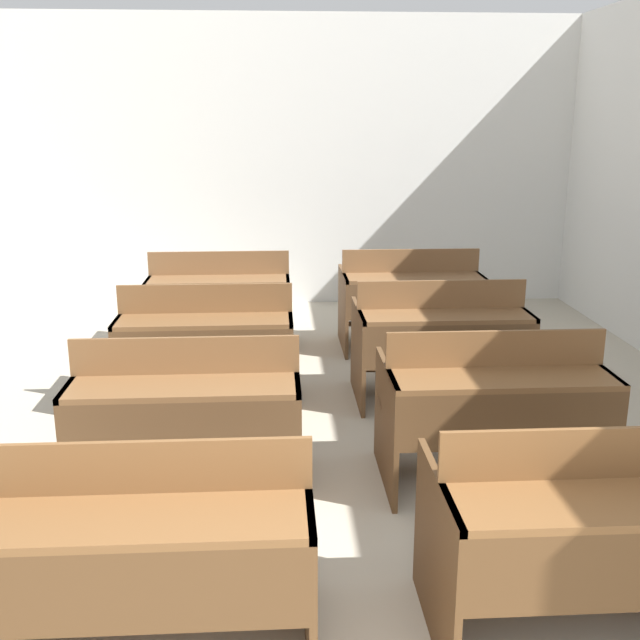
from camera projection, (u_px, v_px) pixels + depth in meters
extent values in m
cube|color=silver|center=(286.00, 164.00, 7.75)|extent=(6.12, 0.06, 2.95)
cube|color=#54371E|center=(309.00, 565.00, 2.80)|extent=(0.03, 0.72, 0.67)
cube|color=brown|center=(140.00, 520.00, 2.50)|extent=(1.17, 0.35, 0.03)
cube|color=#54371E|center=(134.00, 593.00, 2.39)|extent=(1.12, 0.02, 0.30)
cube|color=brown|center=(146.00, 467.00, 2.63)|extent=(1.17, 0.02, 0.20)
cube|color=brown|center=(161.00, 523.00, 2.96)|extent=(1.17, 0.28, 0.03)
cube|color=#54371E|center=(165.00, 579.00, 3.02)|extent=(1.12, 0.04, 0.04)
cube|color=#52361D|center=(436.00, 558.00, 2.84)|extent=(0.03, 0.72, 0.67)
cube|color=brown|center=(613.00, 503.00, 2.61)|extent=(1.17, 0.35, 0.03)
cube|color=#52361D|center=(630.00, 572.00, 2.50)|extent=(1.12, 0.02, 0.30)
cube|color=brown|center=(597.00, 453.00, 2.74)|extent=(1.17, 0.02, 0.20)
cube|color=brown|center=(564.00, 509.00, 3.07)|extent=(1.17, 0.28, 0.03)
cube|color=#52361D|center=(558.00, 563.00, 3.13)|extent=(1.12, 0.04, 0.04)
cube|color=brown|center=(81.00, 434.00, 3.95)|extent=(0.03, 0.72, 0.67)
cube|color=brown|center=(297.00, 429.00, 4.02)|extent=(0.03, 0.72, 0.67)
cube|color=brown|center=(183.00, 387.00, 3.72)|extent=(1.17, 0.35, 0.03)
cube|color=brown|center=(180.00, 431.00, 3.60)|extent=(1.12, 0.02, 0.30)
cube|color=brown|center=(185.00, 356.00, 3.85)|extent=(1.17, 0.02, 0.20)
cube|color=brown|center=(193.00, 404.00, 4.18)|extent=(1.17, 0.28, 0.03)
cube|color=brown|center=(195.00, 446.00, 4.24)|extent=(1.12, 0.04, 0.04)
cube|color=brown|center=(386.00, 425.00, 4.06)|extent=(0.03, 0.72, 0.67)
cube|color=brown|center=(592.00, 420.00, 4.13)|extent=(0.03, 0.72, 0.67)
cube|color=brown|center=(504.00, 379.00, 3.83)|extent=(1.17, 0.35, 0.03)
cube|color=brown|center=(511.00, 422.00, 3.72)|extent=(1.12, 0.02, 0.30)
cube|color=brown|center=(496.00, 349.00, 3.96)|extent=(1.17, 0.02, 0.20)
cube|color=brown|center=(480.00, 396.00, 4.29)|extent=(1.17, 0.28, 0.03)
cube|color=brown|center=(477.00, 437.00, 4.36)|extent=(1.12, 0.04, 0.04)
cube|color=brown|center=(124.00, 360.00, 5.15)|extent=(0.03, 0.72, 0.67)
cube|color=brown|center=(291.00, 357.00, 5.21)|extent=(0.03, 0.72, 0.67)
cube|color=brown|center=(204.00, 321.00, 4.92)|extent=(1.17, 0.35, 0.03)
cube|color=brown|center=(203.00, 352.00, 4.80)|extent=(1.12, 0.02, 0.30)
cube|color=brown|center=(205.00, 298.00, 5.04)|extent=(1.17, 0.02, 0.20)
cube|color=brown|center=(210.00, 340.00, 5.37)|extent=(1.17, 0.28, 0.03)
cube|color=brown|center=(212.00, 373.00, 5.44)|extent=(1.12, 0.04, 0.04)
cube|color=brown|center=(358.00, 354.00, 5.26)|extent=(0.03, 0.72, 0.67)
cube|color=brown|center=(518.00, 351.00, 5.33)|extent=(0.03, 0.72, 0.67)
cube|color=brown|center=(446.00, 316.00, 5.03)|extent=(1.17, 0.35, 0.03)
cube|color=brown|center=(451.00, 347.00, 4.92)|extent=(1.12, 0.02, 0.30)
cube|color=brown|center=(442.00, 294.00, 5.16)|extent=(1.17, 0.02, 0.20)
cube|color=brown|center=(432.00, 335.00, 5.49)|extent=(1.17, 0.28, 0.03)
cube|color=brown|center=(431.00, 368.00, 5.56)|extent=(1.12, 0.04, 0.04)
cube|color=brown|center=(153.00, 313.00, 6.36)|extent=(0.03, 0.72, 0.67)
cube|color=brown|center=(288.00, 311.00, 6.43)|extent=(0.03, 0.72, 0.67)
cube|color=brown|center=(218.00, 280.00, 6.13)|extent=(1.17, 0.35, 0.03)
cube|color=brown|center=(217.00, 305.00, 6.01)|extent=(1.12, 0.02, 0.30)
cube|color=brown|center=(219.00, 263.00, 6.26)|extent=(1.17, 0.02, 0.20)
cube|color=brown|center=(222.00, 298.00, 6.59)|extent=(1.17, 0.28, 0.03)
cube|color=brown|center=(223.00, 326.00, 6.65)|extent=(1.12, 0.04, 0.04)
cube|color=brown|center=(343.00, 310.00, 6.46)|extent=(0.03, 0.72, 0.67)
cube|color=brown|center=(474.00, 308.00, 6.53)|extent=(0.03, 0.72, 0.67)
cube|color=brown|center=(414.00, 278.00, 6.23)|extent=(1.17, 0.35, 0.03)
cube|color=brown|center=(417.00, 302.00, 6.12)|extent=(1.12, 0.02, 0.30)
cube|color=brown|center=(411.00, 261.00, 6.36)|extent=(1.17, 0.02, 0.20)
cube|color=brown|center=(405.00, 296.00, 6.69)|extent=(1.17, 0.28, 0.03)
cube|color=brown|center=(404.00, 323.00, 6.76)|extent=(1.12, 0.04, 0.04)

